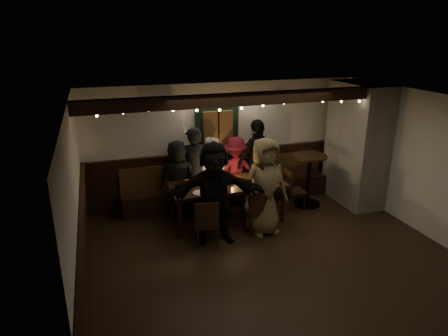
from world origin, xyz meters
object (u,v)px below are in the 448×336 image
object	(u,v)px
chair_end	(292,188)
person_b	(194,170)
chair_near_left	(207,222)
person_g	(265,187)
dining_table	(227,187)
chair_near_right	(258,210)
person_c	(210,173)
person_d	(235,171)
person_a	(178,178)
person_f	(214,193)
person_e	(258,161)
high_top	(309,174)

from	to	relation	value
chair_end	person_b	world-z (taller)	person_b
chair_near_left	person_g	distance (m)	1.25
dining_table	chair_end	distance (m)	1.49
chair_near_right	person_g	world-z (taller)	person_g
person_c	person_d	distance (m)	0.59
chair_near_right	person_a	xyz separation A→B (m)	(-1.20, 1.35, 0.29)
person_b	person_d	xyz separation A→B (m)	(0.95, 0.12, -0.16)
dining_table	person_g	distance (m)	0.85
person_g	dining_table	bearing A→B (deg)	121.37
person_a	person_g	xyz separation A→B (m)	(1.34, -1.30, 0.14)
person_b	person_f	bearing A→B (deg)	98.34
person_e	person_g	world-z (taller)	person_e
dining_table	person_c	world-z (taller)	person_c
chair_end	dining_table	bearing A→B (deg)	-175.97
high_top	person_c	xyz separation A→B (m)	(-2.05, 0.50, 0.07)
chair_near_right	person_f	size ratio (longest dim) A/B	0.47
chair_near_right	high_top	world-z (taller)	high_top
chair_near_right	high_top	distance (m)	1.82
high_top	person_g	world-z (taller)	person_g
chair_near_left	person_f	world-z (taller)	person_f
person_f	chair_end	bearing A→B (deg)	30.96
person_g	person_c	bearing A→B (deg)	109.12
person_b	person_c	distance (m)	0.39
high_top	person_a	world-z (taller)	person_a
person_g	chair_near_right	bearing A→B (deg)	-164.91
person_b	person_d	distance (m)	0.97
person_a	person_c	distance (m)	0.71
chair_end	person_b	xyz separation A→B (m)	(-1.96, 0.56, 0.42)
person_e	person_g	distance (m)	1.48
dining_table	person_g	world-z (taller)	person_g
chair_end	person_b	distance (m)	2.08
chair_near_left	chair_end	distance (m)	2.34
person_c	person_d	xyz separation A→B (m)	(0.58, 0.07, -0.03)
chair_near_left	person_e	distance (m)	2.33
high_top	person_e	world-z (taller)	person_e
high_top	person_g	bearing A→B (deg)	-148.57
dining_table	person_e	bearing A→B (deg)	38.20
chair_near_right	chair_end	size ratio (longest dim) A/B	1.01
dining_table	person_d	xyz separation A→B (m)	(0.45, 0.78, 0.02)
person_c	person_d	bearing A→B (deg)	-150.90
person_b	chair_near_right	bearing A→B (deg)	129.09
chair_end	person_a	bearing A→B (deg)	166.82
person_e	person_a	bearing A→B (deg)	-12.61
chair_near_right	person_e	world-z (taller)	person_e
person_f	high_top	bearing A→B (deg)	29.28
dining_table	person_c	size ratio (longest dim) A/B	1.43
person_b	person_f	world-z (taller)	person_f
person_g	person_e	bearing A→B (deg)	66.56
high_top	person_e	distance (m)	1.13
person_d	person_f	bearing A→B (deg)	59.88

